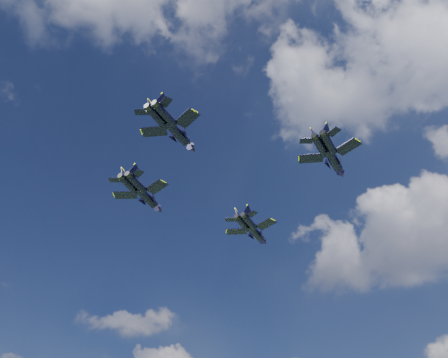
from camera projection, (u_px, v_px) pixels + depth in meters
jet_lead at (256, 233)px, 109.52m from camera, size 11.58×15.27×3.60m
jet_left at (147, 197)px, 102.81m from camera, size 12.09×16.18×3.81m
jet_right at (333, 160)px, 86.99m from camera, size 11.09×14.54×3.44m
jet_slot at (178, 133)px, 81.23m from camera, size 10.77×14.08×3.33m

